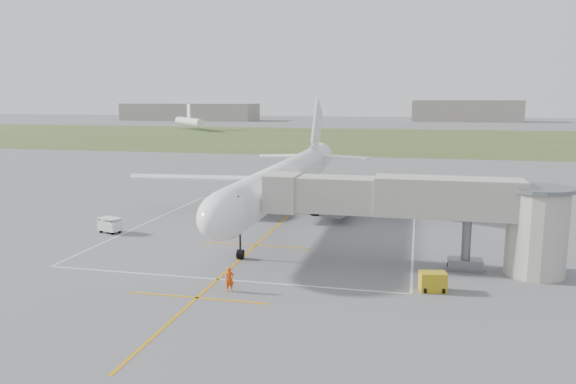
% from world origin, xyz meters
% --- Properties ---
extents(ground, '(700.00, 700.00, 0.00)m').
position_xyz_m(ground, '(0.00, 0.00, 0.00)').
color(ground, '#59595B').
rests_on(ground, ground).
extents(grass_strip, '(700.00, 120.00, 0.02)m').
position_xyz_m(grass_strip, '(0.00, 130.00, 0.01)').
color(grass_strip, '#3A4C21').
rests_on(grass_strip, ground).
extents(apron_markings, '(28.20, 60.00, 0.01)m').
position_xyz_m(apron_markings, '(0.00, -5.82, 0.01)').
color(apron_markings, '#C2800B').
rests_on(apron_markings, ground).
extents(airliner, '(38.93, 46.75, 13.52)m').
position_xyz_m(airliner, '(-0.00, 0.75, 4.39)').
color(airliner, white).
rests_on(airliner, ground).
extents(jet_bridge, '(23.40, 5.00, 7.20)m').
position_xyz_m(jet_bridge, '(15.72, -13.50, 4.74)').
color(jet_bridge, '#AEA99D').
rests_on(jet_bridge, ground).
extents(gpu_unit, '(1.98, 1.56, 1.34)m').
position_xyz_m(gpu_unit, '(15.44, -19.00, 0.66)').
color(gpu_unit, '#AE9215').
rests_on(gpu_unit, ground).
extents(baggage_cart, '(2.49, 1.95, 1.52)m').
position_xyz_m(baggage_cart, '(-15.43, -8.67, 0.78)').
color(baggage_cart, silver).
rests_on(baggage_cart, ground).
extents(ramp_worker_nose, '(0.74, 0.67, 1.70)m').
position_xyz_m(ramp_worker_nose, '(1.74, -22.28, 0.85)').
color(ramp_worker_nose, '#DE4207').
rests_on(ramp_worker_nose, ground).
extents(ramp_worker_wing, '(1.05, 1.13, 1.85)m').
position_xyz_m(ramp_worker_wing, '(-9.31, 1.96, 0.92)').
color(ramp_worker_wing, '#EF4D07').
rests_on(ramp_worker_wing, ground).
extents(distant_hangars, '(345.00, 49.00, 12.00)m').
position_xyz_m(distant_hangars, '(-16.15, 265.19, 5.17)').
color(distant_hangars, gray).
rests_on(distant_hangars, ground).
extents(distant_aircraft, '(200.55, 40.70, 8.85)m').
position_xyz_m(distant_aircraft, '(8.36, 170.54, 3.59)').
color(distant_aircraft, white).
rests_on(distant_aircraft, ground).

